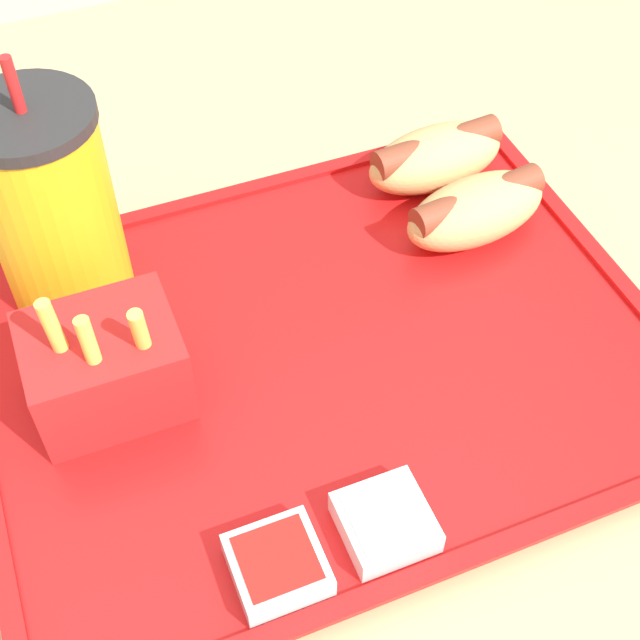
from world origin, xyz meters
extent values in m
cube|color=tan|center=(0.00, 0.00, 0.38)|extent=(1.35, 0.98, 0.77)
cube|color=red|center=(0.02, 0.00, 0.77)|extent=(0.44, 0.34, 0.01)
cube|color=red|center=(0.02, -0.17, 0.78)|extent=(0.44, 0.01, 0.00)
cube|color=red|center=(0.02, 0.16, 0.78)|extent=(0.44, 0.01, 0.00)
cube|color=red|center=(0.24, 0.00, 0.78)|extent=(0.01, 0.34, 0.00)
cylinder|color=gold|center=(-0.11, 0.11, 0.85)|extent=(0.08, 0.08, 0.14)
cylinder|color=#262626|center=(-0.11, 0.11, 0.92)|extent=(0.08, 0.08, 0.01)
cylinder|color=red|center=(-0.11, 0.11, 0.94)|extent=(0.01, 0.01, 0.03)
ellipsoid|color=tan|center=(0.16, 0.12, 0.80)|extent=(0.11, 0.06, 0.04)
cylinder|color=brown|center=(0.16, 0.12, 0.81)|extent=(0.10, 0.03, 0.02)
ellipsoid|color=tan|center=(0.16, 0.06, 0.80)|extent=(0.12, 0.07, 0.04)
cylinder|color=brown|center=(0.16, 0.06, 0.81)|extent=(0.10, 0.03, 0.02)
cube|color=red|center=(-0.11, 0.01, 0.81)|extent=(0.09, 0.07, 0.06)
cylinder|color=#E5C14C|center=(-0.13, 0.01, 0.84)|extent=(0.02, 0.02, 0.07)
cylinder|color=#E5C14C|center=(-0.12, -0.01, 0.84)|extent=(0.01, 0.02, 0.07)
cylinder|color=#E5C14C|center=(-0.09, -0.01, 0.84)|extent=(0.01, 0.02, 0.06)
cube|color=silver|center=(0.01, -0.14, 0.79)|extent=(0.05, 0.05, 0.02)
cube|color=white|center=(0.01, -0.14, 0.80)|extent=(0.04, 0.04, 0.00)
cube|color=silver|center=(-0.06, -0.14, 0.79)|extent=(0.05, 0.05, 0.02)
cube|color=#B21914|center=(-0.06, -0.14, 0.80)|extent=(0.04, 0.04, 0.00)
camera|label=1|loc=(-0.11, -0.34, 1.23)|focal=50.00mm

